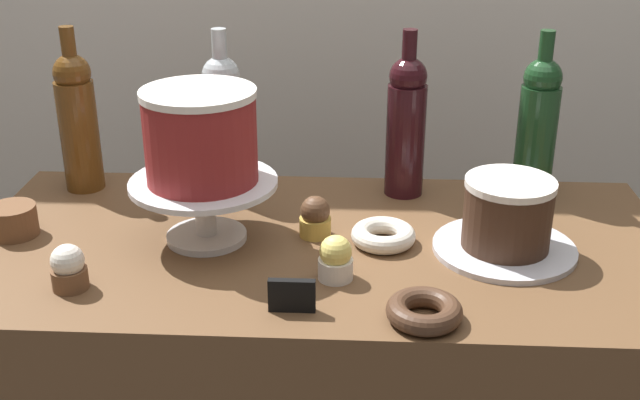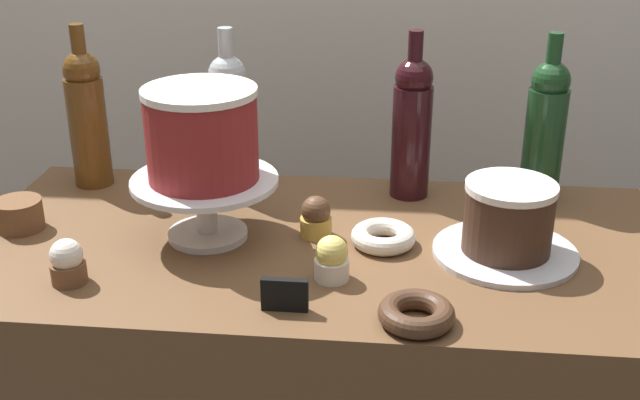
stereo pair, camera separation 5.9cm
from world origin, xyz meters
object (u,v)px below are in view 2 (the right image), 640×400
Objects in this scene: wine_bottle_green at (545,128)px; donut_sugar at (383,238)px; white_layer_cake at (201,135)px; price_sign_chalkboard at (285,295)px; wine_bottle_amber at (87,116)px; cupcake_lemon at (332,259)px; wine_bottle_dark_red at (412,125)px; cupcake_vanilla at (67,263)px; cookie_stack at (19,215)px; cupcake_chocolate at (316,217)px; chocolate_round_cake at (508,217)px; wine_bottle_clear at (229,121)px; cake_stand_pedestal at (205,198)px; donut_chocolate at (416,313)px.

wine_bottle_green is 0.40m from donut_sugar.
white_layer_cake is 0.65m from wine_bottle_green.
wine_bottle_amber is at bearing 135.56° from price_sign_chalkboard.
wine_bottle_dark_red is at bearing 70.99° from cupcake_lemon.
price_sign_chalkboard is (0.35, -0.05, -0.01)m from cupcake_vanilla.
cookie_stack reaches higher than donut_sugar.
white_layer_cake is 0.36m from donut_sugar.
wine_bottle_dark_red is 0.68m from cupcake_vanilla.
white_layer_cake reaches higher than price_sign_chalkboard.
cupcake_chocolate is at bearing 85.64° from price_sign_chalkboard.
cupcake_chocolate is 1.00× the size of cupcake_lemon.
cookie_stack is (-0.86, 0.02, -0.04)m from chocolate_round_cake.
wine_bottle_green is at bearing 70.28° from chocolate_round_cake.
cake_stand_pedestal is at bearing -89.95° from wine_bottle_clear.
price_sign_chalkboard is (-0.18, -0.46, -0.12)m from wine_bottle_dark_red.
donut_sugar is at bearing 58.20° from price_sign_chalkboard.
chocolate_round_cake is 2.02× the size of cupcake_vanilla.
wine_bottle_amber is 3.87× the size of cookie_stack.
cupcake_vanilla is at bearing -160.24° from donut_sugar.
cupcake_lemon is at bearing 59.06° from price_sign_chalkboard.
donut_chocolate is 0.19m from price_sign_chalkboard.
wine_bottle_dark_red reaches higher than cupcake_lemon.
wine_bottle_green reaches higher than chocolate_round_cake.
cake_stand_pedestal is 0.78× the size of wine_bottle_amber.
wine_bottle_dark_red is 0.64m from wine_bottle_amber.
cupcake_vanilla is at bearing 173.24° from donut_chocolate.
donut_sugar is at bearing 57.51° from cupcake_lemon.
donut_sugar is 0.26m from price_sign_chalkboard.
donut_sugar is (-0.05, 0.24, 0.00)m from donut_chocolate.
cupcake_vanilla is (0.11, -0.40, -0.11)m from wine_bottle_amber.
cupcake_vanilla is at bearing 172.15° from price_sign_chalkboard.
wine_bottle_dark_red is 0.28m from cupcake_chocolate.
cake_stand_pedestal is 0.20m from cupcake_chocolate.
cake_stand_pedestal is 0.78× the size of wine_bottle_green.
wine_bottle_dark_red reaches higher than donut_chocolate.
donut_sugar is 1.60× the size of price_sign_chalkboard.
white_layer_cake reaches higher than chocolate_round_cake.
wine_bottle_clear is at bearing 128.33° from donut_chocolate.
white_layer_cake is 0.53m from chocolate_round_cake.
wine_bottle_green is at bearing 43.93° from cupcake_lemon.
donut_chocolate is at bearing -4.76° from price_sign_chalkboard.
cupcake_lemon is 0.18m from donut_chocolate.
wine_bottle_amber is 4.38× the size of cupcake_chocolate.
cake_stand_pedestal is 3.42× the size of cupcake_lemon.
white_layer_cake is 0.47m from donut_chocolate.
donut_chocolate is at bearing -6.76° from cupcake_vanilla.
cupcake_vanilla is at bearing -135.86° from white_layer_cake.
donut_sugar is at bearing -0.28° from cookie_stack.
chocolate_round_cake reaches higher than cupcake_chocolate.
cupcake_vanilla is (-0.69, -0.16, -0.04)m from chocolate_round_cake.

